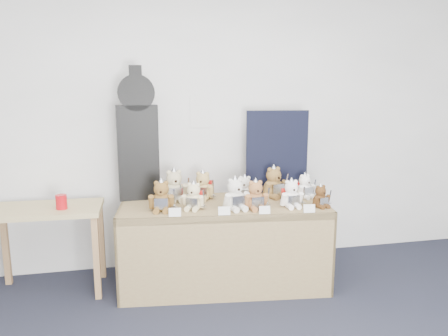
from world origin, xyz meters
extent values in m
plane|color=white|center=(0.00, 2.50, 1.35)|extent=(6.00, 0.00, 6.00)
cube|color=silver|center=(0.04, 2.49, 1.48)|extent=(0.21, 0.00, 0.30)
cube|color=brown|center=(0.14, 1.95, 0.70)|extent=(1.83, 0.93, 0.06)
cube|color=brown|center=(0.10, 1.60, 0.37)|extent=(1.75, 0.22, 0.73)
cube|color=brown|center=(-0.72, 2.05, 0.37)|extent=(0.10, 0.73, 0.73)
cube|color=brown|center=(1.01, 1.85, 0.37)|extent=(0.10, 0.73, 0.73)
cube|color=tan|center=(-1.33, 2.11, 0.72)|extent=(0.91, 0.53, 0.04)
cube|color=#8C603C|center=(-1.72, 2.33, 0.35)|extent=(0.05, 0.05, 0.70)
cube|color=#8C603C|center=(-0.93, 1.89, 0.35)|extent=(0.05, 0.05, 0.70)
cube|color=#8C603C|center=(-0.91, 2.30, 0.35)|extent=(0.05, 0.05, 0.70)
cube|color=black|center=(-0.56, 2.24, 1.15)|extent=(0.36, 0.12, 0.83)
cylinder|color=black|center=(-0.56, 2.24, 1.67)|extent=(0.32, 0.12, 0.31)
cube|color=black|center=(-0.56, 2.24, 1.79)|extent=(0.11, 0.10, 0.21)
cube|color=black|center=(0.71, 2.22, 1.12)|extent=(0.58, 0.09, 0.77)
cylinder|color=#B90C14|center=(-1.19, 2.03, 0.80)|extent=(0.09, 0.09, 0.12)
ellipsoid|color=brown|center=(-0.39, 1.84, 0.80)|extent=(0.18, 0.16, 0.17)
sphere|color=brown|center=(-0.39, 1.84, 0.92)|extent=(0.12, 0.12, 0.12)
cylinder|color=brown|center=(-0.40, 1.79, 0.91)|extent=(0.05, 0.03, 0.05)
sphere|color=black|center=(-0.40, 1.77, 0.91)|extent=(0.02, 0.02, 0.02)
sphere|color=brown|center=(-0.43, 1.85, 0.96)|extent=(0.04, 0.04, 0.04)
sphere|color=brown|center=(-0.35, 1.84, 0.96)|extent=(0.04, 0.04, 0.04)
cylinder|color=brown|center=(-0.47, 1.83, 0.81)|extent=(0.06, 0.10, 0.12)
cylinder|color=brown|center=(-0.32, 1.81, 0.81)|extent=(0.06, 0.10, 0.12)
cylinder|color=brown|center=(-0.44, 1.79, 0.76)|extent=(0.06, 0.11, 0.05)
cylinder|color=brown|center=(-0.36, 1.78, 0.76)|extent=(0.06, 0.11, 0.05)
cube|color=silver|center=(-0.40, 1.78, 0.81)|extent=(0.11, 0.03, 0.09)
cone|color=silver|center=(-0.39, 1.84, 0.97)|extent=(0.10, 0.10, 0.08)
cube|color=silver|center=(-0.29, 1.79, 0.84)|extent=(0.02, 0.04, 0.17)
cube|color=silver|center=(-0.29, 1.79, 0.77)|extent=(0.05, 0.01, 0.01)
ellipsoid|color=beige|center=(-0.13, 1.83, 0.80)|extent=(0.19, 0.17, 0.15)
sphere|color=beige|center=(-0.13, 1.83, 0.90)|extent=(0.11, 0.11, 0.11)
cylinder|color=beige|center=(-0.15, 1.79, 0.89)|extent=(0.05, 0.04, 0.05)
sphere|color=black|center=(-0.16, 1.78, 0.89)|extent=(0.02, 0.02, 0.02)
sphere|color=beige|center=(-0.16, 1.85, 0.94)|extent=(0.03, 0.03, 0.03)
sphere|color=beige|center=(-0.10, 1.82, 0.94)|extent=(0.03, 0.03, 0.03)
cylinder|color=beige|center=(-0.20, 1.84, 0.80)|extent=(0.07, 0.09, 0.11)
cylinder|color=beige|center=(-0.08, 1.79, 0.80)|extent=(0.07, 0.09, 0.11)
cylinder|color=beige|center=(-0.18, 1.80, 0.76)|extent=(0.08, 0.11, 0.04)
cylinder|color=beige|center=(-0.12, 1.77, 0.76)|extent=(0.08, 0.11, 0.04)
cube|color=silver|center=(-0.16, 1.78, 0.80)|extent=(0.09, 0.05, 0.08)
cone|color=silver|center=(-0.13, 1.83, 0.94)|extent=(0.09, 0.09, 0.07)
cube|color=silver|center=(-0.06, 1.77, 0.83)|extent=(0.03, 0.04, 0.16)
cube|color=silver|center=(-0.06, 1.77, 0.77)|extent=(0.04, 0.02, 0.01)
cube|color=red|center=(-0.11, 1.88, 0.81)|extent=(0.12, 0.07, 0.13)
ellipsoid|color=silver|center=(0.20, 1.76, 0.81)|extent=(0.20, 0.18, 0.17)
sphere|color=silver|center=(0.20, 1.76, 0.93)|extent=(0.13, 0.13, 0.13)
cylinder|color=silver|center=(0.21, 1.70, 0.92)|extent=(0.06, 0.04, 0.05)
sphere|color=black|center=(0.21, 1.69, 0.92)|extent=(0.02, 0.02, 0.02)
sphere|color=silver|center=(0.16, 1.75, 0.98)|extent=(0.04, 0.04, 0.04)
sphere|color=silver|center=(0.24, 1.77, 0.98)|extent=(0.04, 0.04, 0.04)
cylinder|color=silver|center=(0.12, 1.72, 0.82)|extent=(0.07, 0.10, 0.13)
cylinder|color=silver|center=(0.28, 1.75, 0.82)|extent=(0.07, 0.10, 0.13)
cylinder|color=silver|center=(0.17, 1.69, 0.76)|extent=(0.07, 0.12, 0.05)
cylinder|color=silver|center=(0.25, 1.71, 0.76)|extent=(0.07, 0.12, 0.05)
cube|color=silver|center=(0.21, 1.69, 0.81)|extent=(0.11, 0.04, 0.10)
cone|color=silver|center=(0.20, 1.76, 0.98)|extent=(0.11, 0.11, 0.08)
cube|color=silver|center=(0.31, 1.75, 0.84)|extent=(0.02, 0.05, 0.18)
cube|color=silver|center=(0.31, 1.75, 0.77)|extent=(0.05, 0.02, 0.01)
ellipsoid|color=#99633A|center=(0.36, 1.73, 0.80)|extent=(0.16, 0.14, 0.16)
sphere|color=#99633A|center=(0.36, 1.73, 0.91)|extent=(0.12, 0.12, 0.12)
cylinder|color=#99633A|center=(0.36, 1.68, 0.90)|extent=(0.05, 0.03, 0.05)
sphere|color=black|center=(0.37, 1.66, 0.90)|extent=(0.02, 0.02, 0.02)
sphere|color=#99633A|center=(0.32, 1.73, 0.95)|extent=(0.04, 0.04, 0.04)
sphere|color=#99633A|center=(0.40, 1.73, 0.95)|extent=(0.04, 0.04, 0.04)
cylinder|color=#99633A|center=(0.29, 1.71, 0.81)|extent=(0.05, 0.09, 0.12)
cylinder|color=#99633A|center=(0.44, 1.71, 0.81)|extent=(0.05, 0.09, 0.12)
cylinder|color=#99633A|center=(0.33, 1.67, 0.76)|extent=(0.05, 0.11, 0.05)
cylinder|color=#99633A|center=(0.40, 1.68, 0.76)|extent=(0.05, 0.11, 0.05)
cube|color=silver|center=(0.37, 1.67, 0.81)|extent=(0.10, 0.02, 0.09)
cone|color=silver|center=(0.36, 1.73, 0.96)|extent=(0.10, 0.10, 0.08)
cube|color=silver|center=(0.46, 1.70, 0.83)|extent=(0.01, 0.04, 0.17)
cube|color=silver|center=(0.46, 1.70, 0.77)|extent=(0.05, 0.01, 0.01)
ellipsoid|color=white|center=(0.67, 1.72, 0.80)|extent=(0.15, 0.13, 0.15)
sphere|color=white|center=(0.67, 1.72, 0.90)|extent=(0.11, 0.11, 0.11)
cylinder|color=white|center=(0.67, 1.68, 0.89)|extent=(0.05, 0.03, 0.05)
sphere|color=black|center=(0.67, 1.66, 0.89)|extent=(0.02, 0.02, 0.02)
sphere|color=white|center=(0.63, 1.72, 0.95)|extent=(0.04, 0.04, 0.04)
sphere|color=white|center=(0.71, 1.72, 0.95)|extent=(0.04, 0.04, 0.04)
cylinder|color=white|center=(0.60, 1.71, 0.81)|extent=(0.04, 0.08, 0.12)
cylinder|color=white|center=(0.74, 1.71, 0.81)|extent=(0.04, 0.08, 0.12)
cylinder|color=white|center=(0.64, 1.67, 0.76)|extent=(0.05, 0.10, 0.05)
cylinder|color=white|center=(0.71, 1.67, 0.76)|extent=(0.05, 0.10, 0.05)
cube|color=silver|center=(0.67, 1.66, 0.80)|extent=(0.10, 0.02, 0.08)
cone|color=silver|center=(0.67, 1.72, 0.95)|extent=(0.10, 0.10, 0.07)
cube|color=silver|center=(0.77, 1.69, 0.83)|extent=(0.01, 0.04, 0.16)
cube|color=silver|center=(0.77, 1.69, 0.77)|extent=(0.05, 0.01, 0.01)
cube|color=red|center=(0.67, 1.78, 0.81)|extent=(0.12, 0.03, 0.14)
ellipsoid|color=#4D321A|center=(0.91, 1.67, 0.79)|extent=(0.14, 0.13, 0.12)
sphere|color=#4D321A|center=(0.91, 1.67, 0.87)|extent=(0.09, 0.09, 0.09)
cylinder|color=#4D321A|center=(0.92, 1.63, 0.86)|extent=(0.04, 0.03, 0.04)
sphere|color=black|center=(0.92, 1.62, 0.86)|extent=(0.01, 0.01, 0.01)
sphere|color=#4D321A|center=(0.88, 1.66, 0.91)|extent=(0.03, 0.03, 0.03)
sphere|color=#4D321A|center=(0.94, 1.68, 0.91)|extent=(0.03, 0.03, 0.03)
cylinder|color=#4D321A|center=(0.85, 1.64, 0.79)|extent=(0.05, 0.07, 0.09)
cylinder|color=#4D321A|center=(0.97, 1.67, 0.79)|extent=(0.05, 0.07, 0.09)
cylinder|color=#4D321A|center=(0.89, 1.62, 0.75)|extent=(0.05, 0.09, 0.04)
cylinder|color=#4D321A|center=(0.94, 1.63, 0.75)|extent=(0.05, 0.09, 0.04)
cube|color=silver|center=(0.92, 1.62, 0.79)|extent=(0.08, 0.03, 0.07)
cone|color=silver|center=(0.91, 1.67, 0.91)|extent=(0.08, 0.08, 0.06)
cube|color=silver|center=(0.99, 1.66, 0.81)|extent=(0.02, 0.03, 0.13)
cube|color=silver|center=(0.99, 1.66, 0.76)|extent=(0.04, 0.01, 0.01)
ellipsoid|color=#BCB089|center=(-0.26, 2.11, 0.81)|extent=(0.20, 0.17, 0.19)
sphere|color=#BCB089|center=(-0.26, 2.11, 0.94)|extent=(0.14, 0.14, 0.14)
cylinder|color=#BCB089|center=(-0.26, 2.06, 0.93)|extent=(0.06, 0.04, 0.06)
sphere|color=black|center=(-0.26, 2.03, 0.93)|extent=(0.02, 0.02, 0.02)
sphere|color=#BCB089|center=(-0.31, 2.11, 0.99)|extent=(0.04, 0.04, 0.04)
sphere|color=#BCB089|center=(-0.22, 2.12, 0.99)|extent=(0.04, 0.04, 0.04)
cylinder|color=#BCB089|center=(-0.35, 2.08, 0.82)|extent=(0.06, 0.11, 0.14)
cylinder|color=#BCB089|center=(-0.17, 2.10, 0.82)|extent=(0.06, 0.11, 0.14)
cylinder|color=#BCB089|center=(-0.30, 2.04, 0.76)|extent=(0.07, 0.13, 0.06)
cylinder|color=#BCB089|center=(-0.21, 2.05, 0.76)|extent=(0.07, 0.13, 0.06)
cube|color=silver|center=(-0.26, 2.04, 0.82)|extent=(0.12, 0.03, 0.10)
cone|color=silver|center=(-0.26, 2.11, 1.00)|extent=(0.12, 0.12, 0.09)
cube|color=silver|center=(-0.14, 2.09, 0.85)|extent=(0.02, 0.05, 0.19)
cube|color=silver|center=(-0.14, 2.09, 0.78)|extent=(0.06, 0.01, 0.01)
ellipsoid|color=tan|center=(-0.01, 2.13, 0.80)|extent=(0.21, 0.20, 0.17)
sphere|color=tan|center=(-0.01, 2.13, 0.92)|extent=(0.12, 0.12, 0.12)
cylinder|color=tan|center=(-0.03, 2.08, 0.91)|extent=(0.06, 0.05, 0.05)
sphere|color=black|center=(-0.04, 2.07, 0.91)|extent=(0.02, 0.02, 0.02)
sphere|color=tan|center=(-0.04, 2.15, 0.96)|extent=(0.04, 0.04, 0.04)
sphere|color=tan|center=(0.03, 2.12, 0.96)|extent=(0.04, 0.04, 0.04)
cylinder|color=tan|center=(-0.09, 2.14, 0.81)|extent=(0.08, 0.10, 0.12)
cylinder|color=tan|center=(0.06, 2.08, 0.81)|extent=(0.08, 0.10, 0.12)
cylinder|color=tan|center=(-0.06, 2.09, 0.76)|extent=(0.09, 0.12, 0.05)
cylinder|color=tan|center=(0.00, 2.06, 0.76)|extent=(0.09, 0.12, 0.05)
cube|color=silver|center=(-0.03, 2.07, 0.81)|extent=(0.11, 0.06, 0.09)
cone|color=silver|center=(-0.01, 2.13, 0.97)|extent=(0.10, 0.10, 0.08)
cube|color=silver|center=(0.07, 2.06, 0.84)|extent=(0.03, 0.04, 0.17)
cube|color=silver|center=(0.07, 2.06, 0.77)|extent=(0.05, 0.03, 0.01)
cube|color=red|center=(0.02, 2.19, 0.82)|extent=(0.13, 0.08, 0.15)
ellipsoid|color=silver|center=(0.35, 2.01, 0.80)|extent=(0.18, 0.16, 0.15)
sphere|color=silver|center=(0.35, 2.01, 0.89)|extent=(0.11, 0.11, 0.11)
cylinder|color=silver|center=(0.33, 1.97, 0.89)|extent=(0.05, 0.04, 0.04)
sphere|color=black|center=(0.33, 1.95, 0.89)|extent=(0.02, 0.02, 0.02)
sphere|color=silver|center=(0.31, 2.02, 0.94)|extent=(0.03, 0.03, 0.03)
sphere|color=silver|center=(0.38, 2.00, 0.94)|extent=(0.03, 0.03, 0.03)
cylinder|color=silver|center=(0.27, 2.02, 0.80)|extent=(0.06, 0.09, 0.11)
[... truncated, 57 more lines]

